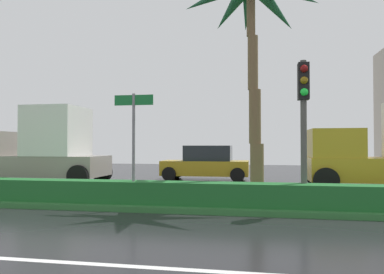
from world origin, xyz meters
TOP-DOWN VIEW (x-y plane):
  - ground_plane at (0.00, 9.00)m, footprint 90.00×42.00m
  - median_strip at (0.00, 8.00)m, footprint 85.50×4.00m
  - median_hedge at (0.00, 6.60)m, footprint 76.50×0.70m
  - palm_tree_centre_left at (4.68, 8.17)m, footprint 4.25×4.17m
  - traffic_signal_median_right at (6.05, 6.84)m, footprint 0.28×0.43m
  - street_name_sign at (1.54, 6.54)m, footprint 1.10×0.08m
  - box_truck_lead at (-5.02, 12.15)m, footprint 6.40×2.64m
  - car_in_traffic_leading at (2.30, 15.21)m, footprint 4.30×2.02m

SIDE VIEW (x-z plane):
  - ground_plane at x=0.00m, z-range -0.10..0.00m
  - median_strip at x=0.00m, z-range 0.00..0.15m
  - median_hedge at x=0.00m, z-range 0.15..0.75m
  - car_in_traffic_leading at x=2.30m, z-range -0.03..1.69m
  - box_truck_lead at x=-5.02m, z-range -0.18..3.28m
  - street_name_sign at x=1.54m, z-range 0.58..3.58m
  - traffic_signal_median_right at x=6.05m, z-range 0.87..4.66m
  - palm_tree_centre_left at x=4.68m, z-range 2.45..9.52m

